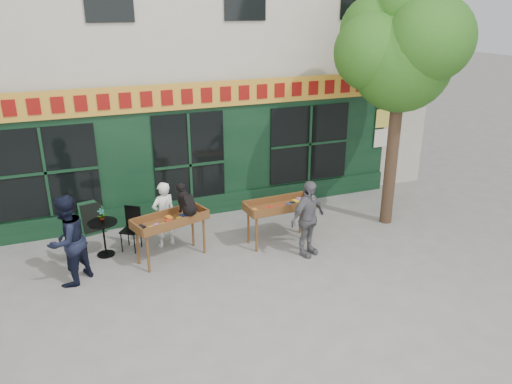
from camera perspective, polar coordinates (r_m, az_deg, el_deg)
ground at (r=10.54m, az=-4.05°, el=-7.51°), size 80.00×80.00×0.00m
building at (r=15.09m, az=-11.93°, el=20.36°), size 14.00×7.26×10.00m
street_tree at (r=11.64m, az=16.42°, el=15.67°), size 3.05×2.90×5.60m
book_cart_center at (r=10.28m, az=-9.77°, el=-3.43°), size 1.62×1.04×0.99m
dog at (r=10.12m, az=-7.93°, el=-0.84°), size 0.50×0.67×0.60m
woman at (r=10.90m, az=-10.47°, el=-2.54°), size 0.61×0.49×1.46m
book_cart_right at (r=10.85m, az=2.72°, el=-1.80°), size 1.53×0.69×0.99m
man_right at (r=10.35m, az=5.93°, el=-3.05°), size 1.04×0.74×1.64m
bistro_table at (r=10.85m, az=-17.03°, el=-4.35°), size 0.60×0.60×0.76m
bistro_chair_left at (r=10.73m, az=-20.37°, el=-4.98°), size 0.42×0.41×0.95m
bistro_chair_right at (r=11.00m, az=-13.99°, el=-3.60°), size 0.51×0.51×0.95m
potted_plant at (r=10.71m, az=-17.24°, el=-2.57°), size 0.18×0.16×0.29m
man_left at (r=9.88m, az=-20.77°, el=-5.22°), size 1.08×1.07×1.76m
chalkboard at (r=11.98m, az=-18.20°, el=-2.80°), size 0.59×0.31×0.79m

